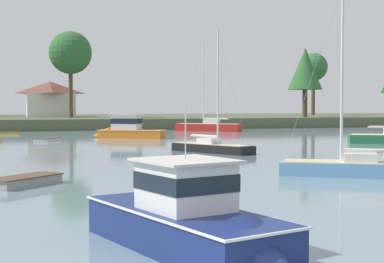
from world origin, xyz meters
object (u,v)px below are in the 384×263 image
Objects in this scene: sailboat_red at (209,129)px; dinghy_yellow at (7,133)px; sailboat_black at (212,150)px; sailboat_skyblue at (353,172)px; dinghy_grey at (25,182)px; cruiser_navy at (198,235)px; dinghy_white at (47,140)px; cruiser_orange at (125,132)px.

dinghy_yellow is (-25.23, -1.51, -0.16)m from sailboat_red.
sailboat_skyblue is (1.86, -15.17, -0.00)m from sailboat_black.
sailboat_black is (14.24, -31.97, 0.09)m from dinghy_yellow.
cruiser_navy reaches higher than dinghy_grey.
sailboat_red reaches higher than dinghy_grey.
dinghy_white is 0.36× the size of sailboat_skyblue.
sailboat_black is 1.27× the size of cruiser_navy.
sailboat_black is at bearing -65.99° from dinghy_yellow.
cruiser_orange is at bearing 25.35° from dinghy_white.
sailboat_red is at bearing 71.23° from cruiser_navy.
sailboat_black is at bearing 47.44° from dinghy_grey.
dinghy_grey is at bearing -116.75° from sailboat_red.
dinghy_white is 1.04× the size of dinghy_grey.
sailboat_black reaches higher than cruiser_orange.
cruiser_orange is 2.34× the size of dinghy_grey.
dinghy_grey is 19.30m from sailboat_black.
sailboat_red is 1.63× the size of cruiser_orange.
dinghy_yellow is at bearing 94.50° from cruiser_navy.
sailboat_skyblue reaches higher than sailboat_black.
cruiser_orange reaches higher than dinghy_yellow.
sailboat_red reaches higher than cruiser_navy.
dinghy_grey is 14.95m from sailboat_skyblue.
cruiser_navy reaches higher than dinghy_white.
sailboat_black is 15.28m from sailboat_skyblue.
sailboat_red is at bearing 63.25° from dinghy_grey.
dinghy_white is at bearing -76.21° from dinghy_yellow.
sailboat_black is 28.71m from cruiser_navy.
dinghy_grey reaches higher than dinghy_yellow.
cruiser_orange reaches higher than dinghy_grey.
sailboat_red is at bearing 3.43° from dinghy_yellow.
sailboat_skyblue is at bearing -68.84° from dinghy_white.
dinghy_white is 8.89m from cruiser_orange.
cruiser_orange is at bearing -43.99° from dinghy_yellow.
sailboat_red is at bearing 37.73° from dinghy_white.
dinghy_white reaches higher than dinghy_yellow.
sailboat_skyblue is at bearing -71.14° from dinghy_yellow.
dinghy_yellow is 0.39× the size of cruiser_navy.
sailboat_red is 1.74× the size of cruiser_navy.
sailboat_red reaches higher than cruiser_orange.
sailboat_red is at bearing 79.38° from sailboat_skyblue.
cruiser_orange is 20.80m from sailboat_black.
dinghy_white is 0.44× the size of cruiser_orange.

